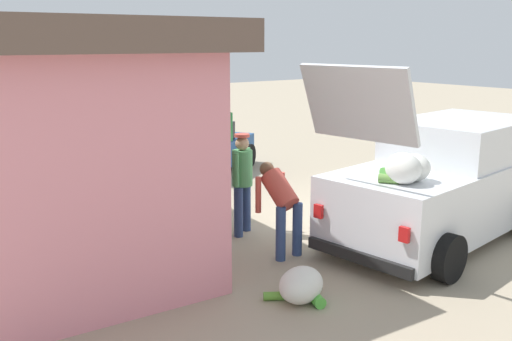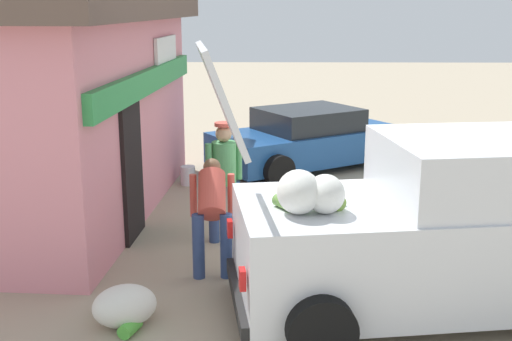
# 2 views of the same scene
# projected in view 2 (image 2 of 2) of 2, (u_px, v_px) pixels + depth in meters

# --- Properties ---
(ground_plane) EXTENTS (60.00, 60.00, 0.00)m
(ground_plane) POSITION_uv_depth(u_px,v_px,m) (359.00, 244.00, 9.04)
(ground_plane) COLOR tan
(storefront_bar) EXTENTS (6.94, 4.83, 3.45)m
(storefront_bar) POSITION_uv_depth(u_px,v_px,m) (27.00, 104.00, 10.08)
(storefront_bar) COLOR pink
(storefront_bar) RESTS_ON ground_plane
(delivery_van) EXTENTS (2.65, 4.71, 2.90)m
(delivery_van) POSITION_uv_depth(u_px,v_px,m) (444.00, 226.00, 6.90)
(delivery_van) COLOR silver
(delivery_van) RESTS_ON ground_plane
(parked_sedan) EXTENTS (3.59, 4.26, 1.24)m
(parked_sedan) POSITION_uv_depth(u_px,v_px,m) (308.00, 139.00, 13.20)
(parked_sedan) COLOR #1E4C8C
(parked_sedan) RESTS_ON ground_plane
(vendor_standing) EXTENTS (0.47, 0.50, 1.71)m
(vendor_standing) POSITION_uv_depth(u_px,v_px,m) (224.00, 174.00, 8.96)
(vendor_standing) COLOR navy
(vendor_standing) RESTS_ON ground_plane
(customer_bending) EXTENTS (0.75, 0.57, 1.39)m
(customer_bending) POSITION_uv_depth(u_px,v_px,m) (212.00, 207.00, 7.90)
(customer_bending) COLOR navy
(customer_bending) RESTS_ON ground_plane
(unloaded_banana_pile) EXTENTS (0.74, 0.82, 0.44)m
(unloaded_banana_pile) POSITION_uv_depth(u_px,v_px,m) (124.00, 307.00, 6.69)
(unloaded_banana_pile) COLOR silver
(unloaded_banana_pile) RESTS_ON ground_plane
(paint_bucket) EXTENTS (0.27, 0.27, 0.36)m
(paint_bucket) POSITION_uv_depth(u_px,v_px,m) (188.00, 175.00, 11.99)
(paint_bucket) COLOR silver
(paint_bucket) RESTS_ON ground_plane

